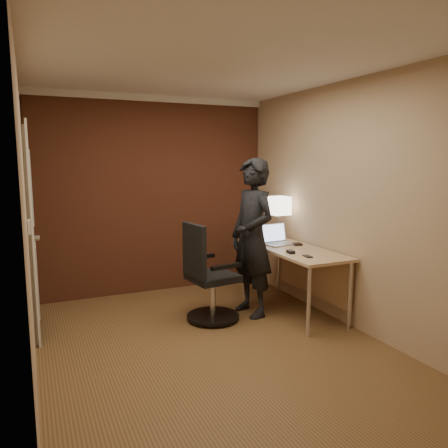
{
  "coord_description": "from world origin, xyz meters",
  "views": [
    {
      "loc": [
        -1.48,
        -3.51,
        1.71
      ],
      "look_at": [
        0.35,
        0.55,
        1.05
      ],
      "focal_mm": 35.0,
      "sensor_mm": 36.0,
      "label": 1
    }
  ],
  "objects_px": {
    "desk": "(297,258)",
    "phone": "(308,256)",
    "desk_lamp": "(279,206)",
    "office_chair": "(207,279)",
    "laptop": "(277,238)",
    "wallet": "(297,244)",
    "mouse": "(291,252)",
    "person": "(252,238)"
  },
  "relations": [
    {
      "from": "desk_lamp",
      "to": "wallet",
      "type": "xyz_separation_m",
      "value": [
        0.04,
        -0.36,
        -0.41
      ]
    },
    {
      "from": "desk",
      "to": "desk_lamp",
      "type": "height_order",
      "value": "desk_lamp"
    },
    {
      "from": "laptop",
      "to": "wallet",
      "type": "distance_m",
      "value": 0.25
    },
    {
      "from": "desk",
      "to": "phone",
      "type": "xyz_separation_m",
      "value": [
        -0.17,
        -0.44,
        0.13
      ]
    },
    {
      "from": "office_chair",
      "to": "laptop",
      "type": "bearing_deg",
      "value": 11.33
    },
    {
      "from": "mouse",
      "to": "phone",
      "type": "relative_size",
      "value": 0.87
    },
    {
      "from": "desk_lamp",
      "to": "laptop",
      "type": "height_order",
      "value": "desk_lamp"
    },
    {
      "from": "desk_lamp",
      "to": "office_chair",
      "type": "xyz_separation_m",
      "value": [
        -1.1,
        -0.38,
        -0.69
      ]
    },
    {
      "from": "mouse",
      "to": "phone",
      "type": "height_order",
      "value": "mouse"
    },
    {
      "from": "laptop",
      "to": "phone",
      "type": "xyz_separation_m",
      "value": [
        -0.07,
        -0.73,
        -0.06
      ]
    },
    {
      "from": "mouse",
      "to": "person",
      "type": "xyz_separation_m",
      "value": [
        -0.28,
        0.33,
        0.12
      ]
    },
    {
      "from": "wallet",
      "to": "mouse",
      "type": "bearing_deg",
      "value": -132.17
    },
    {
      "from": "desk",
      "to": "wallet",
      "type": "distance_m",
      "value": 0.2
    },
    {
      "from": "desk_lamp",
      "to": "desk",
      "type": "bearing_deg",
      "value": -94.47
    },
    {
      "from": "laptop",
      "to": "person",
      "type": "distance_m",
      "value": 0.47
    },
    {
      "from": "mouse",
      "to": "desk_lamp",
      "type": "bearing_deg",
      "value": 77.29
    },
    {
      "from": "desk",
      "to": "phone",
      "type": "bearing_deg",
      "value": -111.47
    },
    {
      "from": "desk",
      "to": "phone",
      "type": "relative_size",
      "value": 13.04
    },
    {
      "from": "desk",
      "to": "office_chair",
      "type": "relative_size",
      "value": 1.45
    },
    {
      "from": "mouse",
      "to": "laptop",
      "type": "bearing_deg",
      "value": 83.58
    },
    {
      "from": "desk_lamp",
      "to": "wallet",
      "type": "height_order",
      "value": "desk_lamp"
    },
    {
      "from": "desk_lamp",
      "to": "office_chair",
      "type": "bearing_deg",
      "value": -160.84
    },
    {
      "from": "desk",
      "to": "person",
      "type": "height_order",
      "value": "person"
    },
    {
      "from": "laptop",
      "to": "office_chair",
      "type": "height_order",
      "value": "office_chair"
    },
    {
      "from": "mouse",
      "to": "phone",
      "type": "xyz_separation_m",
      "value": [
        0.06,
        -0.22,
        -0.01
      ]
    },
    {
      "from": "office_chair",
      "to": "person",
      "type": "xyz_separation_m",
      "value": [
        0.54,
        0.01,
        0.41
      ]
    },
    {
      "from": "mouse",
      "to": "phone",
      "type": "distance_m",
      "value": 0.23
    },
    {
      "from": "wallet",
      "to": "laptop",
      "type": "bearing_deg",
      "value": 136.24
    },
    {
      "from": "desk_lamp",
      "to": "mouse",
      "type": "xyz_separation_m",
      "value": [
        -0.28,
        -0.7,
        -0.4
      ]
    },
    {
      "from": "desk_lamp",
      "to": "office_chair",
      "type": "distance_m",
      "value": 1.35
    },
    {
      "from": "desk",
      "to": "wallet",
      "type": "height_order",
      "value": "wallet"
    },
    {
      "from": "desk_lamp",
      "to": "wallet",
      "type": "bearing_deg",
      "value": -83.98
    },
    {
      "from": "office_chair",
      "to": "person",
      "type": "bearing_deg",
      "value": 1.01
    },
    {
      "from": "laptop",
      "to": "mouse",
      "type": "bearing_deg",
      "value": -105.19
    },
    {
      "from": "phone",
      "to": "office_chair",
      "type": "bearing_deg",
      "value": 154.17
    },
    {
      "from": "desk_lamp",
      "to": "phone",
      "type": "xyz_separation_m",
      "value": [
        -0.21,
        -0.92,
        -0.41
      ]
    },
    {
      "from": "desk_lamp",
      "to": "wallet",
      "type": "relative_size",
      "value": 4.86
    },
    {
      "from": "phone",
      "to": "desk_lamp",
      "type": "bearing_deg",
      "value": 82.43
    },
    {
      "from": "wallet",
      "to": "office_chair",
      "type": "height_order",
      "value": "office_chair"
    },
    {
      "from": "phone",
      "to": "wallet",
      "type": "height_order",
      "value": "wallet"
    },
    {
      "from": "desk",
      "to": "mouse",
      "type": "xyz_separation_m",
      "value": [
        -0.24,
        -0.23,
        0.14
      ]
    },
    {
      "from": "wallet",
      "to": "desk",
      "type": "bearing_deg",
      "value": -122.32
    }
  ]
}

